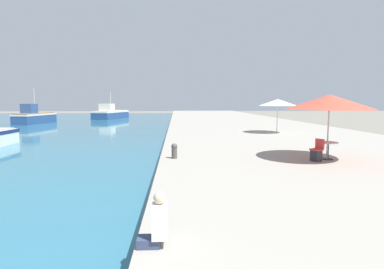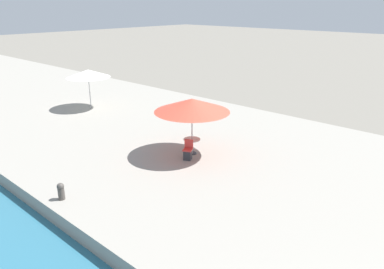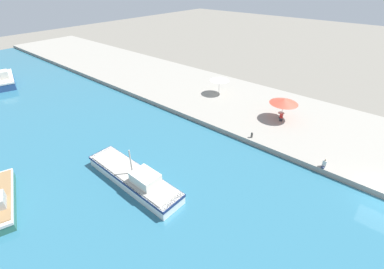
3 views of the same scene
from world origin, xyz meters
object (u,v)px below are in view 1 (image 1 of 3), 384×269
(cafe_umbrella_white, at_px, (278,102))
(cafe_table, at_px, (328,147))
(cafe_umbrella_pink, at_px, (330,102))
(fishing_boat_far, at_px, (35,117))
(cafe_chair_left, at_px, (317,153))
(fishing_boat_distant, at_px, (111,113))
(person_at_quay, at_px, (157,223))
(mooring_bollard, at_px, (174,150))

(cafe_umbrella_white, distance_m, cafe_table, 10.93)
(cafe_umbrella_pink, distance_m, cafe_umbrella_white, 10.85)
(fishing_boat_far, bearing_deg, cafe_chair_left, -42.45)
(fishing_boat_far, bearing_deg, cafe_table, -41.44)
(fishing_boat_distant, relative_size, cafe_chair_left, 9.80)
(fishing_boat_far, height_order, person_at_quay, fishing_boat_far)
(cafe_umbrella_white, height_order, mooring_bollard, cafe_umbrella_white)
(fishing_boat_far, distance_m, mooring_bollard, 35.85)
(mooring_bollard, bearing_deg, fishing_boat_distant, 105.63)
(cafe_umbrella_white, xyz_separation_m, mooring_bollard, (-7.94, -10.12, -2.03))
(fishing_boat_distant, relative_size, cafe_umbrella_white, 3.05)
(cafe_chair_left, distance_m, person_at_quay, 9.27)
(mooring_bollard, bearing_deg, person_at_quay, -91.75)
(fishing_boat_distant, distance_m, cafe_table, 45.92)
(cafe_umbrella_white, distance_m, mooring_bollard, 13.02)
(cafe_umbrella_white, xyz_separation_m, cafe_chair_left, (-2.09, -11.01, -2.05))
(fishing_boat_far, xyz_separation_m, cafe_umbrella_pink, (26.02, -30.65, 2.06))
(fishing_boat_distant, bearing_deg, fishing_boat_far, -108.56)
(fishing_boat_far, bearing_deg, mooring_bollard, -48.77)
(cafe_umbrella_white, distance_m, cafe_chair_left, 11.39)
(fishing_boat_far, relative_size, fishing_boat_distant, 0.82)
(fishing_boat_far, distance_m, cafe_chair_left, 40.04)
(fishing_boat_far, xyz_separation_m, mooring_bollard, (19.60, -30.02, -0.01))
(cafe_table, relative_size, cafe_chair_left, 0.88)
(fishing_boat_far, relative_size, cafe_chair_left, 8.07)
(cafe_umbrella_white, xyz_separation_m, person_at_quay, (-8.18, -18.00, -1.96))
(fishing_boat_far, relative_size, cafe_umbrella_pink, 2.10)
(fishing_boat_far, bearing_deg, cafe_umbrella_pink, -41.58)
(fishing_boat_far, distance_m, cafe_umbrella_white, 34.03)
(fishing_boat_far, distance_m, cafe_table, 40.19)
(fishing_boat_distant, xyz_separation_m, person_at_quay, (11.41, -49.51, 0.07))
(cafe_chair_left, bearing_deg, fishing_boat_far, 12.16)
(fishing_boat_distant, distance_m, cafe_chair_left, 45.98)
(fishing_boat_far, distance_m, person_at_quay, 42.56)
(fishing_boat_far, relative_size, cafe_umbrella_white, 2.51)
(fishing_boat_far, height_order, cafe_chair_left, fishing_boat_far)
(cafe_table, xyz_separation_m, person_at_quay, (-6.73, -7.32, -0.12))
(cafe_umbrella_pink, xyz_separation_m, cafe_table, (0.07, 0.07, -1.89))
(cafe_chair_left, height_order, mooring_bollard, cafe_chair_left)
(cafe_umbrella_white, bearing_deg, person_at_quay, -114.43)
(mooring_bollard, bearing_deg, cafe_umbrella_pink, -5.61)
(fishing_boat_far, bearing_deg, fishing_boat_distant, 63.68)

